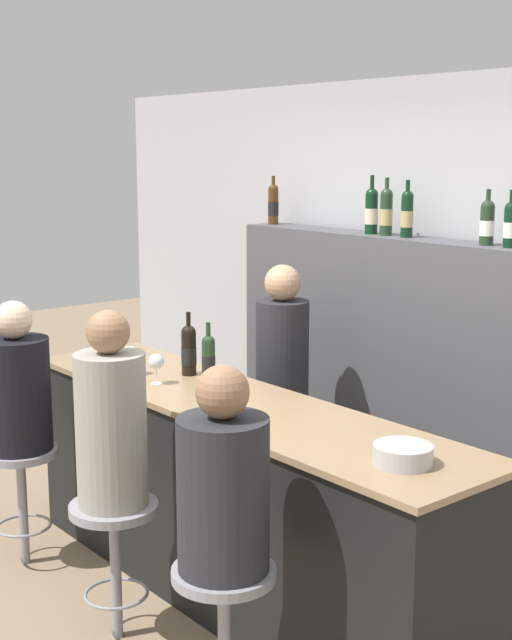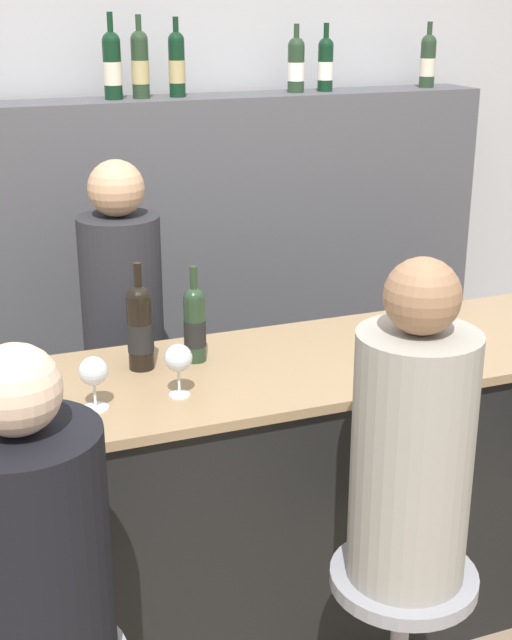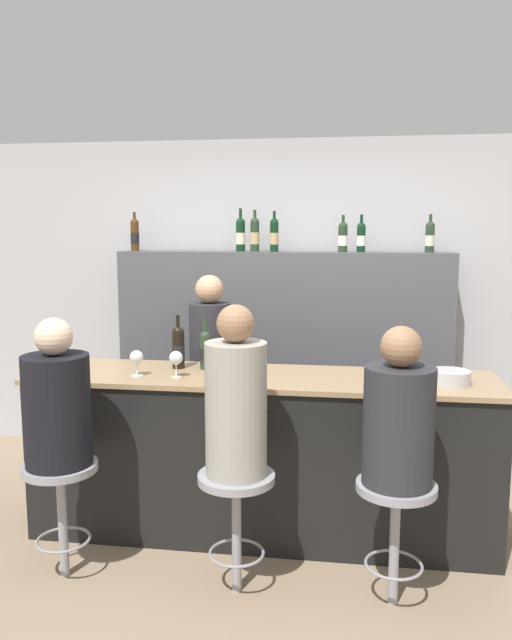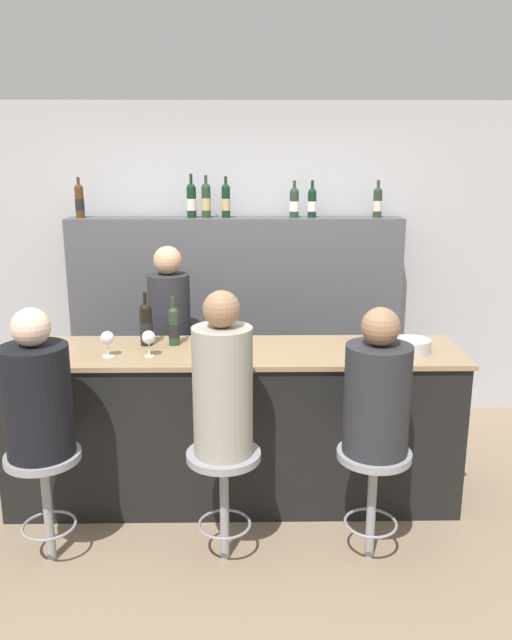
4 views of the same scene
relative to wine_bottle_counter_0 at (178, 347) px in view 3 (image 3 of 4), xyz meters
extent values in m
plane|color=#8C755B|center=(0.55, -0.43, -1.14)|extent=(16.00, 16.00, 0.00)
cube|color=#B2B2B7|center=(0.55, 1.39, 0.16)|extent=(6.40, 0.05, 2.60)
cube|color=black|center=(0.55, -0.12, -0.65)|extent=(2.79, 0.62, 0.97)
cube|color=#997A56|center=(0.55, -0.12, -0.15)|extent=(2.83, 0.66, 0.03)
cube|color=#4C4C51|center=(0.55, 1.16, -0.29)|extent=(2.65, 0.28, 1.70)
cylinder|color=black|center=(0.00, 0.00, -0.02)|extent=(0.08, 0.08, 0.23)
cylinder|color=black|center=(0.00, 0.00, -0.03)|extent=(0.08, 0.08, 0.09)
sphere|color=black|center=(0.00, 0.00, 0.09)|extent=(0.08, 0.08, 0.08)
cylinder|color=black|center=(0.00, 0.00, 0.16)|extent=(0.02, 0.02, 0.10)
cylinder|color=#233823|center=(0.18, 0.00, -0.03)|extent=(0.07, 0.07, 0.21)
cylinder|color=black|center=(0.18, 0.00, -0.04)|extent=(0.07, 0.07, 0.08)
sphere|color=#233823|center=(0.18, 0.00, 0.07)|extent=(0.07, 0.07, 0.07)
cylinder|color=#233823|center=(0.18, 0.00, 0.13)|extent=(0.02, 0.02, 0.09)
cylinder|color=#4C2D14|center=(-0.67, 1.16, 0.67)|extent=(0.07, 0.07, 0.23)
cylinder|color=black|center=(-0.67, 1.16, 0.66)|extent=(0.07, 0.07, 0.09)
sphere|color=#4C2D14|center=(-0.67, 1.16, 0.79)|extent=(0.07, 0.07, 0.07)
cylinder|color=#4C2D14|center=(-0.67, 1.16, 0.84)|extent=(0.02, 0.02, 0.07)
cylinder|color=black|center=(0.20, 1.16, 0.67)|extent=(0.07, 0.07, 0.23)
cylinder|color=beige|center=(0.20, 1.16, 0.66)|extent=(0.08, 0.08, 0.09)
sphere|color=black|center=(0.20, 1.16, 0.79)|extent=(0.07, 0.07, 0.07)
cylinder|color=black|center=(0.20, 1.16, 0.85)|extent=(0.02, 0.02, 0.10)
cylinder|color=#233823|center=(0.32, 1.16, 0.68)|extent=(0.07, 0.07, 0.23)
cylinder|color=tan|center=(0.32, 1.16, 0.66)|extent=(0.07, 0.07, 0.09)
sphere|color=#233823|center=(0.32, 1.16, 0.79)|extent=(0.07, 0.07, 0.07)
cylinder|color=#233823|center=(0.32, 1.16, 0.85)|extent=(0.02, 0.02, 0.08)
cylinder|color=black|center=(0.47, 1.16, 0.67)|extent=(0.07, 0.07, 0.23)
cylinder|color=tan|center=(0.47, 1.16, 0.66)|extent=(0.07, 0.07, 0.09)
sphere|color=black|center=(0.47, 1.16, 0.79)|extent=(0.07, 0.07, 0.07)
cylinder|color=black|center=(0.47, 1.16, 0.84)|extent=(0.02, 0.02, 0.08)
cylinder|color=#233823|center=(1.01, 1.16, 0.66)|extent=(0.07, 0.07, 0.20)
cylinder|color=white|center=(1.01, 1.16, 0.65)|extent=(0.07, 0.07, 0.08)
sphere|color=#233823|center=(1.01, 1.16, 0.76)|extent=(0.07, 0.07, 0.07)
cylinder|color=#233823|center=(1.01, 1.16, 0.81)|extent=(0.02, 0.02, 0.08)
cylinder|color=black|center=(1.15, 1.16, 0.66)|extent=(0.07, 0.07, 0.19)
cylinder|color=white|center=(1.15, 1.16, 0.65)|extent=(0.07, 0.07, 0.08)
sphere|color=black|center=(1.15, 1.16, 0.75)|extent=(0.07, 0.07, 0.07)
cylinder|color=black|center=(1.15, 1.16, 0.81)|extent=(0.02, 0.02, 0.08)
cylinder|color=#233823|center=(1.67, 1.16, 0.66)|extent=(0.07, 0.07, 0.20)
cylinder|color=beige|center=(1.67, 1.16, 0.65)|extent=(0.07, 0.07, 0.08)
sphere|color=#233823|center=(1.67, 1.16, 0.76)|extent=(0.07, 0.07, 0.07)
cylinder|color=#233823|center=(1.67, 1.16, 0.81)|extent=(0.02, 0.02, 0.08)
cylinder|color=silver|center=(-0.19, -0.24, -0.14)|extent=(0.07, 0.07, 0.00)
cylinder|color=silver|center=(-0.19, -0.24, -0.10)|extent=(0.01, 0.01, 0.07)
sphere|color=silver|center=(-0.19, -0.24, -0.02)|extent=(0.08, 0.08, 0.08)
cylinder|color=silver|center=(0.05, -0.24, -0.14)|extent=(0.06, 0.06, 0.00)
cylinder|color=silver|center=(0.05, -0.24, -0.09)|extent=(0.01, 0.01, 0.08)
sphere|color=silver|center=(0.05, -0.24, -0.02)|extent=(0.08, 0.08, 0.08)
cylinder|color=#B7B7BC|center=(1.65, -0.17, -0.10)|extent=(0.23, 0.23, 0.08)
cylinder|color=gray|center=(-0.45, -0.78, -0.84)|extent=(0.05, 0.05, 0.60)
torus|color=gray|center=(-0.45, -0.78, -0.93)|extent=(0.29, 0.29, 0.02)
cylinder|color=gray|center=(-0.45, -0.78, -0.52)|extent=(0.40, 0.40, 0.04)
cylinder|color=black|center=(-0.45, -0.78, -0.20)|extent=(0.35, 0.35, 0.59)
sphere|color=beige|center=(-0.45, -0.78, 0.19)|extent=(0.20, 0.20, 0.20)
cylinder|color=gray|center=(0.51, -0.78, -0.84)|extent=(0.05, 0.05, 0.60)
torus|color=gray|center=(0.51, -0.78, -0.93)|extent=(0.29, 0.29, 0.02)
cylinder|color=gray|center=(0.51, -0.78, -0.52)|extent=(0.40, 0.40, 0.04)
cylinder|color=gray|center=(0.51, -0.78, -0.16)|extent=(0.31, 0.31, 0.68)
sphere|color=#936B4C|center=(0.51, -0.78, 0.28)|extent=(0.19, 0.19, 0.19)
cylinder|color=gray|center=(1.31, -0.78, -0.84)|extent=(0.05, 0.05, 0.60)
torus|color=gray|center=(1.31, -0.78, -0.93)|extent=(0.29, 0.29, 0.02)
cylinder|color=gray|center=(1.31, -0.78, -0.52)|extent=(0.40, 0.40, 0.04)
cylinder|color=#28282D|center=(1.31, -0.78, -0.21)|extent=(0.34, 0.34, 0.59)
sphere|color=#936B4C|center=(1.31, -0.78, 0.19)|extent=(0.20, 0.20, 0.20)
cylinder|color=#28282D|center=(0.07, 0.60, -0.47)|extent=(0.30, 0.30, 1.35)
sphere|color=tan|center=(0.07, 0.60, 0.31)|extent=(0.20, 0.20, 0.20)
camera|label=1|loc=(3.78, -2.66, 1.05)|focal=50.00mm
camera|label=2|loc=(-0.58, -2.52, 0.95)|focal=50.00mm
camera|label=3|loc=(1.05, -3.77, 0.75)|focal=35.00mm
camera|label=4|loc=(0.64, -3.81, 1.00)|focal=35.00mm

